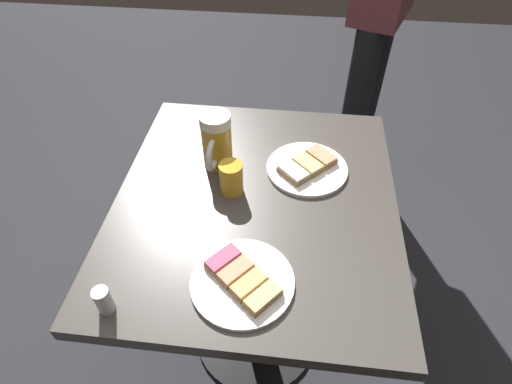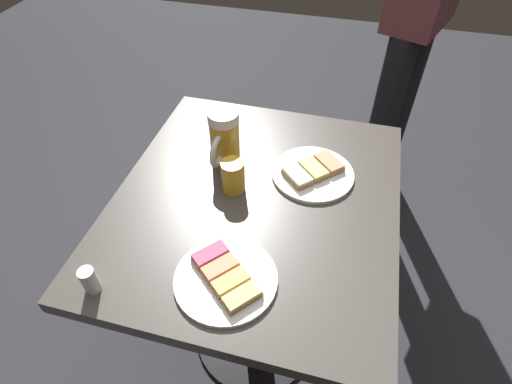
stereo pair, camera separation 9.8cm
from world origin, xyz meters
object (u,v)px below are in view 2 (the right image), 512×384
(beer_mug, at_px, (224,139))
(plate_far, at_px, (313,172))
(plate_near, at_px, (226,278))
(salt_shaker, at_px, (90,280))
(beer_glass_small, at_px, (233,176))
(patron_standing, at_px, (424,0))

(beer_mug, bearing_deg, plate_far, -178.84)
(plate_near, height_order, plate_far, same)
(plate_near, distance_m, plate_far, 0.38)
(beer_mug, distance_m, salt_shaker, 0.47)
(beer_glass_small, bearing_deg, beer_mug, -61.22)
(plate_near, distance_m, patron_standing, 1.25)
(plate_far, bearing_deg, beer_mug, 1.16)
(plate_near, distance_m, salt_shaker, 0.27)
(plate_near, xyz_separation_m, beer_glass_small, (0.06, -0.26, 0.03))
(plate_near, bearing_deg, beer_mug, -72.12)
(beer_glass_small, distance_m, patron_standing, 1.03)
(plate_far, relative_size, beer_glass_small, 2.51)
(plate_far, height_order, salt_shaker, salt_shaker)
(plate_far, bearing_deg, plate_near, 71.37)
(beer_mug, bearing_deg, patron_standing, -120.73)
(beer_mug, relative_size, patron_standing, 0.10)
(beer_mug, height_order, patron_standing, patron_standing)
(plate_far, height_order, beer_mug, beer_mug)
(beer_glass_small, relative_size, patron_standing, 0.05)
(patron_standing, bearing_deg, beer_mug, -10.21)
(beer_mug, distance_m, beer_glass_small, 0.11)
(plate_near, relative_size, plate_far, 1.00)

